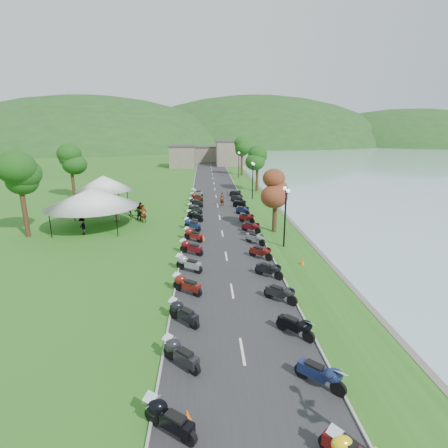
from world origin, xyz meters
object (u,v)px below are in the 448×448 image
object	(u,v)px
pedestrian_b	(131,216)
pedestrian_c	(83,235)
vendor_tent_main	(93,208)
pedestrian_a	(144,223)

from	to	relation	value
pedestrian_b	pedestrian_c	world-z (taller)	pedestrian_c
pedestrian_b	pedestrian_c	bearing A→B (deg)	82.85
vendor_tent_main	pedestrian_a	xyz separation A→B (m)	(4.62, 1.78, -2.00)
pedestrian_a	pedestrian_c	size ratio (longest dim) A/B	1.16
vendor_tent_main	pedestrian_b	world-z (taller)	vendor_tent_main
pedestrian_c	pedestrian_a	bearing A→B (deg)	89.07
vendor_tent_main	pedestrian_a	size ratio (longest dim) A/B	3.14
pedestrian_c	vendor_tent_main	bearing A→B (deg)	130.14
vendor_tent_main	pedestrian_c	bearing A→B (deg)	-100.25
vendor_tent_main	pedestrian_b	bearing A→B (deg)	61.08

